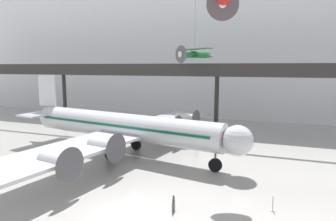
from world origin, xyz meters
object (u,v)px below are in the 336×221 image
object	(u,v)px
stanchion_barrier	(273,206)
suspended_plane_green_biplane	(194,54)
info_sign_pedestal	(174,205)
airliner_silver_main	(121,127)

from	to	relation	value
stanchion_barrier	suspended_plane_green_biplane	bearing A→B (deg)	118.76
suspended_plane_green_biplane	info_sign_pedestal	bearing A→B (deg)	45.67
stanchion_barrier	info_sign_pedestal	world-z (taller)	info_sign_pedestal
airliner_silver_main	stanchion_barrier	bearing A→B (deg)	-16.87
airliner_silver_main	info_sign_pedestal	distance (m)	15.22
airliner_silver_main	suspended_plane_green_biplane	world-z (taller)	suspended_plane_green_biplane
airliner_silver_main	suspended_plane_green_biplane	xyz separation A→B (m)	(5.03, 12.94, 8.54)
suspended_plane_green_biplane	stanchion_barrier	bearing A→B (deg)	62.11
stanchion_barrier	info_sign_pedestal	bearing A→B (deg)	-159.07
info_sign_pedestal	airliner_silver_main	bearing A→B (deg)	124.84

